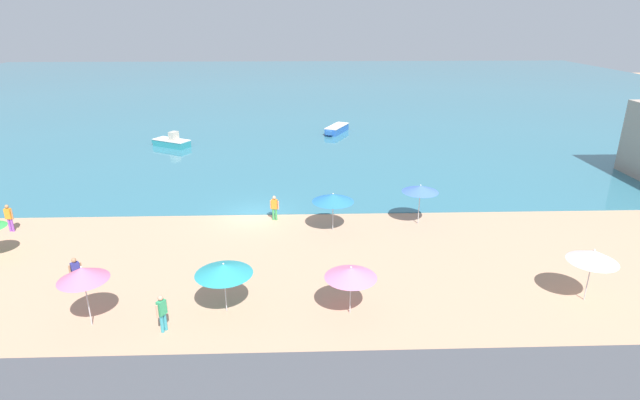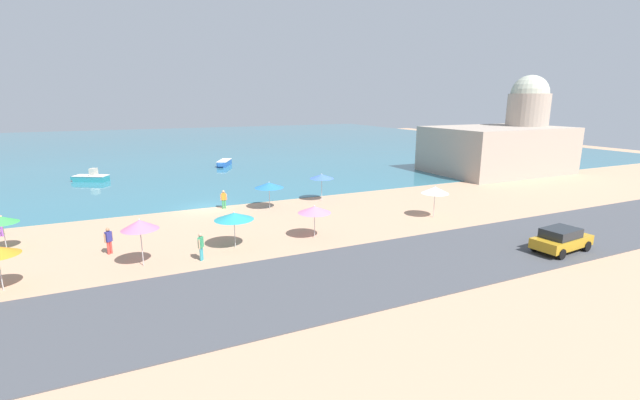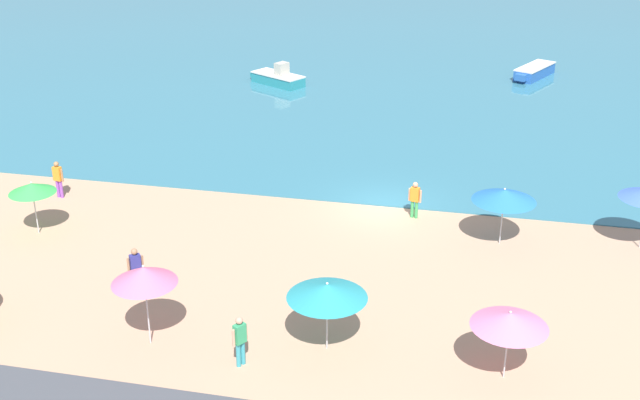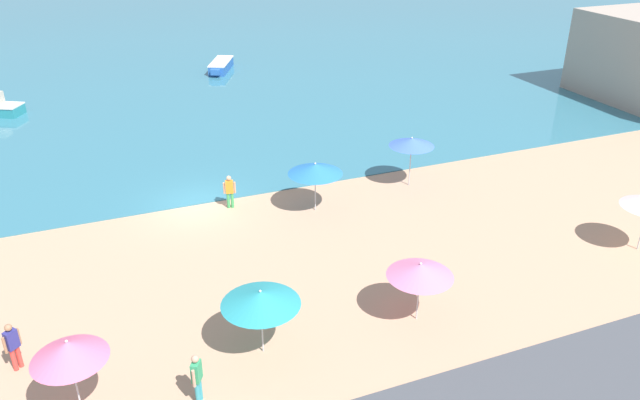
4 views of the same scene
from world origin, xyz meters
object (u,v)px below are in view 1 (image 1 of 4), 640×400
at_px(bather_0, 9,216).
at_px(skiff_nearshore, 337,129).
at_px(beach_umbrella_4, 82,274).
at_px(bather_1, 76,272).
at_px(beach_umbrella_3, 420,189).
at_px(beach_umbrella_6, 333,198).
at_px(skiff_offshore, 171,142).
at_px(bather_2, 275,207).
at_px(beach_umbrella_0, 224,269).
at_px(beach_umbrella_7, 593,256).
at_px(beach_umbrella_5, 351,273).
at_px(bather_4, 162,311).

height_order(bather_0, skiff_nearshore, bather_0).
distance_m(beach_umbrella_4, bather_1, 3.69).
xyz_separation_m(beach_umbrella_3, beach_umbrella_6, (-5.30, -0.80, -0.22)).
height_order(bather_1, skiff_offshore, bather_1).
relative_size(beach_umbrella_4, bather_2, 1.72).
distance_m(beach_umbrella_0, beach_umbrella_7, 16.01).
bearing_deg(beach_umbrella_5, skiff_offshore, 116.79).
relative_size(beach_umbrella_6, bather_0, 1.45).
bearing_deg(skiff_nearshore, bather_1, -113.78).
distance_m(beach_umbrella_5, bather_1, 12.76).
height_order(bather_2, skiff_offshore, bather_2).
xyz_separation_m(beach_umbrella_3, beach_umbrella_7, (5.61, -8.92, -0.06)).
height_order(bather_1, bather_2, bather_1).
bearing_deg(bather_2, beach_umbrella_6, -25.23).
distance_m(bather_2, skiff_nearshore, 24.62).
bearing_deg(beach_umbrella_5, skiff_nearshore, 87.24).
distance_m(beach_umbrella_3, beach_umbrella_4, 18.82).
distance_m(bather_4, skiff_nearshore, 36.76).
bearing_deg(beach_umbrella_3, beach_umbrella_6, -171.44).
distance_m(beach_umbrella_3, beach_umbrella_7, 10.53).
xyz_separation_m(beach_umbrella_4, bather_2, (7.01, 11.03, -1.51)).
xyz_separation_m(bather_0, skiff_offshore, (4.57, 19.86, -0.47)).
distance_m(beach_umbrella_6, bather_4, 12.41).
xyz_separation_m(beach_umbrella_7, skiff_nearshore, (-9.01, 33.79, -1.75)).
relative_size(bather_0, skiff_nearshore, 0.39).
distance_m(beach_umbrella_5, bather_2, 11.19).
bearing_deg(beach_umbrella_6, beach_umbrella_0, -121.05).
xyz_separation_m(bather_2, bather_4, (-3.90, -11.54, 0.04)).
bearing_deg(bather_0, beach_umbrella_3, 0.84).
relative_size(beach_umbrella_0, skiff_offshore, 0.61).
relative_size(beach_umbrella_4, bather_4, 1.66).
bearing_deg(beach_umbrella_7, skiff_offshore, 131.75).
xyz_separation_m(beach_umbrella_3, bather_0, (-24.33, -0.36, -1.31)).
distance_m(beach_umbrella_0, bather_4, 2.93).
xyz_separation_m(bather_1, bather_2, (8.73, 8.13, -0.03)).
bearing_deg(bather_2, skiff_offshore, 120.40).
xyz_separation_m(beach_umbrella_0, skiff_offshore, (-9.36, 28.78, -1.56)).
height_order(beach_umbrella_4, skiff_nearshore, beach_umbrella_4).
bearing_deg(beach_umbrella_7, skiff_nearshore, 104.93).
relative_size(beach_umbrella_0, beach_umbrella_7, 0.97).
height_order(beach_umbrella_4, bather_2, beach_umbrella_4).
bearing_deg(bather_0, bather_1, -45.55).
height_order(beach_umbrella_0, beach_umbrella_6, beach_umbrella_6).
bearing_deg(beach_umbrella_7, bather_2, 145.86).
bearing_deg(beach_umbrella_3, bather_0, -179.16).
height_order(beach_umbrella_3, beach_umbrella_4, beach_umbrella_4).
bearing_deg(beach_umbrella_7, bather_1, 175.90).
distance_m(beach_umbrella_4, beach_umbrella_5, 10.80).
bearing_deg(beach_umbrella_6, bather_2, 154.77).
distance_m(bather_1, skiff_nearshore, 35.12).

